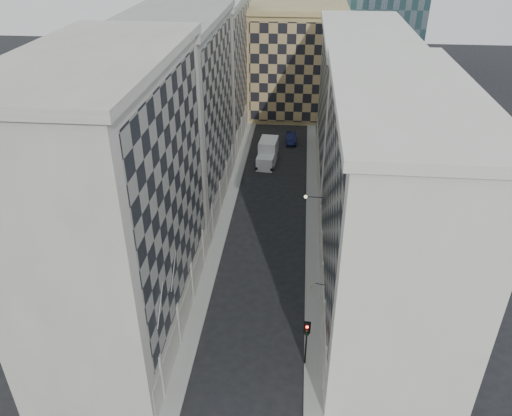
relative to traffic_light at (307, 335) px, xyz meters
The scene contains 14 objects.
sidewalk_west 25.20m from the traffic_light, 113.07° to the left, with size 1.50×100.00×0.15m, color gray.
sidewalk_east 23.23m from the traffic_light, 88.26° to the left, with size 1.50×100.00×0.15m, color gray.
bldg_left_a 18.11m from the traffic_light, 165.45° to the left, with size 10.80×22.80×23.70m.
bldg_left_b 31.30m from the traffic_light, 120.68° to the left, with size 10.80×22.80×22.70m.
bldg_left_c 50.99m from the traffic_light, 107.82° to the left, with size 10.80×22.80×21.70m.
bldg_right_a 12.42m from the traffic_light, 51.67° to the left, with size 10.80×26.80×20.70m.
bldg_right_b 36.18m from the traffic_light, 79.73° to the left, with size 10.80×28.80×19.70m.
tan_block 61.27m from the traffic_light, 92.40° to the left, with size 16.80×14.80×18.80m.
flagpoles_left 11.53m from the traffic_light, behind, with size 0.10×6.33×2.33m.
bracket_lamp 17.26m from the traffic_light, 90.58° to the left, with size 1.98×0.36×0.36m.
traffic_light is the anchor object (origin of this frame).
box_truck 38.75m from the traffic_light, 98.71° to the left, with size 2.98×6.30×3.36m.
dark_car 46.47m from the traffic_light, 93.29° to the left, with size 1.58×4.53×1.49m, color #0F1539.
shop_sign 5.24m from the traffic_light, 85.41° to the left, with size 1.17×0.67×0.75m.
Camera 1 is at (3.27, -21.92, 31.45)m, focal length 35.00 mm.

